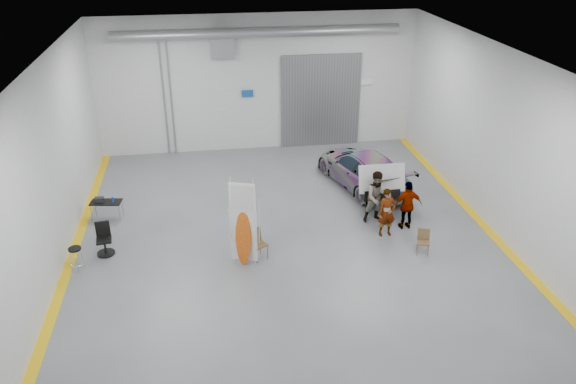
{
  "coord_description": "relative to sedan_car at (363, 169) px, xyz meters",
  "views": [
    {
      "loc": [
        -2.44,
        -16.01,
        9.66
      ],
      "look_at": [
        0.1,
        0.23,
        1.5
      ],
      "focal_mm": 35.0,
      "sensor_mm": 36.0,
      "label": 1
    }
  ],
  "objects": [
    {
      "name": "folding_chair_near",
      "position": [
        -4.61,
        -4.6,
        -0.41
      ],
      "size": [
        0.62,
        0.67,
        0.97
      ],
      "rotation": [
        0.0,
        0.0,
        0.5
      ],
      "color": "brown",
      "rests_on": "ground"
    },
    {
      "name": "ground",
      "position": [
        -3.56,
        -3.36,
        -0.71
      ],
      "size": [
        16.0,
        16.0,
        0.0
      ],
      "primitive_type": "plane",
      "color": "#5C5E64",
      "rests_on": "ground"
    },
    {
      "name": "shop_stool",
      "position": [
        -10.07,
        -4.42,
        -0.33
      ],
      "size": [
        0.4,
        0.4,
        0.78
      ],
      "rotation": [
        0.0,
        0.0,
        -0.35
      ],
      "color": "black",
      "rests_on": "ground"
    },
    {
      "name": "work_table",
      "position": [
        -9.66,
        -1.24,
        -0.05
      ],
      "size": [
        1.13,
        0.68,
        0.86
      ],
      "rotation": [
        0.0,
        0.0,
        -0.15
      ],
      "color": "gray",
      "rests_on": "ground"
    },
    {
      "name": "surfboard_display",
      "position": [
        -5.01,
        -4.83,
        0.46
      ],
      "size": [
        0.79,
        0.4,
        2.89
      ],
      "rotation": [
        0.0,
        0.0,
        -0.31
      ],
      "color": "white",
      "rests_on": "ground"
    },
    {
      "name": "person_a",
      "position": [
        -0.26,
        -3.83,
        0.13
      ],
      "size": [
        0.65,
        0.47,
        1.68
      ],
      "primitive_type": "imported",
      "rotation": [
        0.0,
        0.0,
        0.11
      ],
      "color": "#996653",
      "rests_on": "ground"
    },
    {
      "name": "trunk_lid",
      "position": [
        0.0,
        -2.21,
        0.73
      ],
      "size": [
        1.66,
        1.01,
        0.04
      ],
      "primitive_type": "cube",
      "color": "silver",
      "rests_on": "sedan_car"
    },
    {
      "name": "room_shell",
      "position": [
        -3.32,
        -1.14,
        3.37
      ],
      "size": [
        14.02,
        16.18,
        6.01
      ],
      "color": "silver",
      "rests_on": "ground"
    },
    {
      "name": "office_chair",
      "position": [
        -9.37,
        -3.56,
        -0.25
      ],
      "size": [
        0.56,
        0.56,
        1.05
      ],
      "rotation": [
        0.0,
        0.0,
        0.12
      ],
      "color": "black",
      "rests_on": "ground"
    },
    {
      "name": "sedan_car",
      "position": [
        0.0,
        0.0,
        0.0
      ],
      "size": [
        3.18,
        5.26,
        1.43
      ],
      "primitive_type": "imported",
      "rotation": [
        0.0,
        0.0,
        3.4
      ],
      "color": "white",
      "rests_on": "ground"
    },
    {
      "name": "person_b",
      "position": [
        -0.3,
        -2.86,
        0.22
      ],
      "size": [
        0.97,
        0.77,
        1.87
      ],
      "primitive_type": "imported",
      "rotation": [
        0.0,
        0.0,
        0.08
      ],
      "color": "slate",
      "rests_on": "ground"
    },
    {
      "name": "person_c",
      "position": [
        0.57,
        -3.48,
        0.15
      ],
      "size": [
        1.02,
        0.46,
        1.73
      ],
      "primitive_type": "imported",
      "rotation": [
        0.0,
        0.0,
        3.19
      ],
      "color": "brown",
      "rests_on": "ground"
    },
    {
      "name": "folding_chair_far",
      "position": [
        0.53,
        -5.13,
        -0.46
      ],
      "size": [
        0.48,
        0.5,
        0.8
      ],
      "rotation": [
        0.0,
        0.0,
        -0.32
      ],
      "color": "brown",
      "rests_on": "ground"
    }
  ]
}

